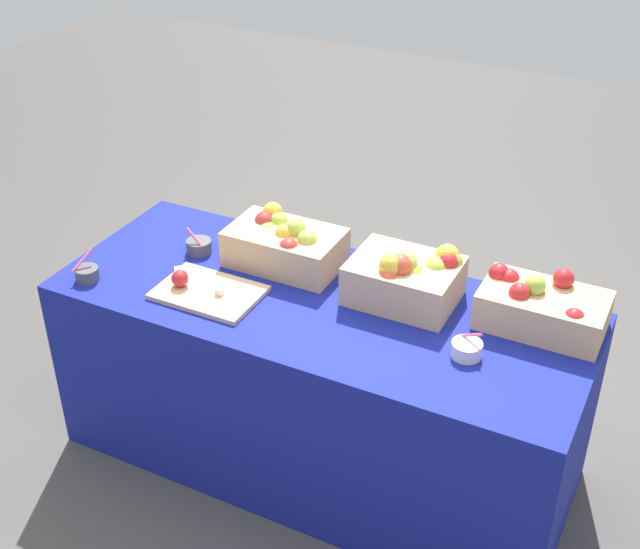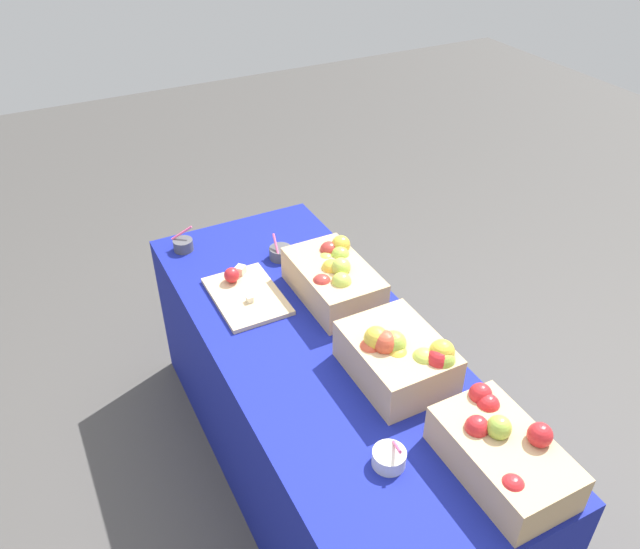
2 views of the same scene
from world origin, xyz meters
name	(u,v)px [view 1 (image 1 of 2)]	position (x,y,z in m)	size (l,w,h in m)	color
ground_plane	(320,455)	(0.00, 0.00, 0.00)	(10.00, 10.00, 0.00)	#474442
table	(320,382)	(0.00, 0.00, 0.37)	(1.90, 0.76, 0.74)	navy
apple_crate_left	(541,307)	(0.72, 0.19, 0.81)	(0.41, 0.24, 0.19)	tan
apple_crate_middle	(408,277)	(0.27, 0.14, 0.83)	(0.37, 0.28, 0.21)	tan
apple_crate_right	(285,244)	(-0.23, 0.16, 0.82)	(0.42, 0.25, 0.19)	tan
cutting_board_front	(205,290)	(-0.38, -0.15, 0.75)	(0.37, 0.25, 0.08)	#D1B284
sample_bowl_near	(467,349)	(0.56, -0.08, 0.77)	(0.10, 0.10, 0.10)	silver
sample_bowl_mid	(199,246)	(-0.56, 0.09, 0.77)	(0.10, 0.10, 0.11)	#4C4C51
sample_bowl_far	(87,274)	(-0.81, -0.26, 0.77)	(0.09, 0.09, 0.11)	#4C4C51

